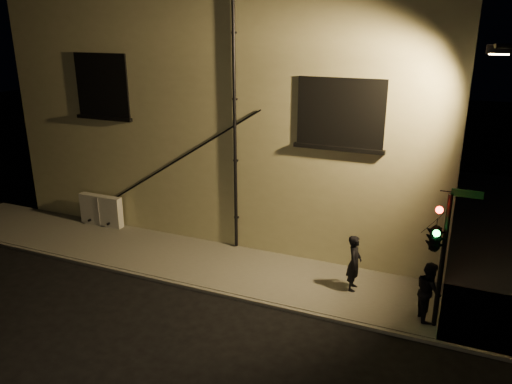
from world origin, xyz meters
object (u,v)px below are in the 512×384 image
at_px(pedestrian_a, 354,263).
at_px(pedestrian_b, 429,291).
at_px(utility_cabinet, 101,210).
at_px(traffic_signal, 436,236).

distance_m(pedestrian_a, pedestrian_b, 2.24).
height_order(utility_cabinet, pedestrian_a, pedestrian_a).
xyz_separation_m(pedestrian_a, pedestrian_b, (2.11, -0.76, -0.04)).
distance_m(pedestrian_b, traffic_signal, 1.73).
height_order(pedestrian_b, traffic_signal, traffic_signal).
distance_m(utility_cabinet, pedestrian_b, 12.20).
distance_m(pedestrian_a, traffic_signal, 2.92).
bearing_deg(pedestrian_a, utility_cabinet, 81.01).
xyz_separation_m(utility_cabinet, pedestrian_a, (9.95, -1.08, 0.24)).
relative_size(utility_cabinet, traffic_signal, 0.49).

